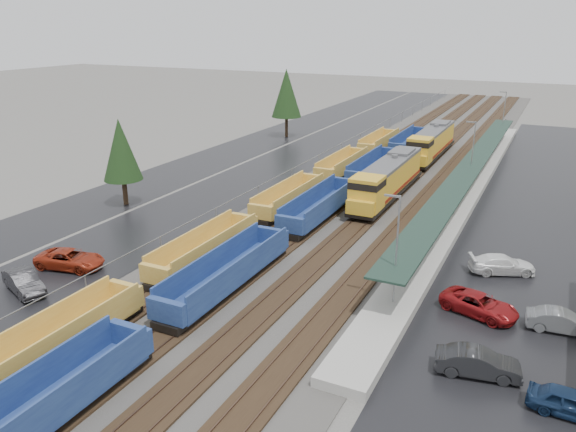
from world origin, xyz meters
name	(u,v)px	position (x,y,z in m)	size (l,w,h in m)	color
ballast_strip	(407,164)	(0.00, 60.00, 0.04)	(20.00, 160.00, 0.08)	#302D2B
trackbed	(407,163)	(0.00, 60.00, 0.16)	(14.60, 160.00, 0.22)	black
west_parking_lot	(305,153)	(-15.00, 60.00, 0.01)	(10.00, 160.00, 0.02)	black
west_road	(246,147)	(-25.00, 60.00, 0.01)	(9.00, 160.00, 0.02)	black
east_commuter_lot	(562,204)	(19.00, 50.00, 0.01)	(16.00, 100.00, 0.02)	black
station_platform	(469,187)	(9.50, 50.01, 0.73)	(3.00, 80.00, 8.00)	#9E9B93
chainlink_fence	(337,148)	(-9.50, 58.44, 1.61)	(0.08, 160.04, 2.02)	gray
tree_west_near	(121,150)	(-22.00, 30.00, 5.82)	(3.96, 3.96, 9.00)	#332316
tree_west_far	(286,93)	(-23.00, 70.00, 7.12)	(4.84, 4.84, 11.00)	#332316
locomotive_lead	(387,179)	(2.00, 43.36, 2.30)	(2.88, 18.95, 4.29)	black
locomotive_trail	(431,143)	(2.00, 64.36, 2.30)	(2.88, 18.95, 4.29)	black
well_string_yellow	(253,221)	(-6.00, 28.63, 1.14)	(2.56, 88.44, 2.27)	gold
well_string_blue	(281,235)	(-2.00, 26.44, 1.20)	(2.73, 99.44, 2.42)	navy
parked_car_west_b	(24,282)	(-14.67, 11.22, 0.76)	(4.61, 1.61, 1.52)	black
parked_car_west_c	(70,259)	(-14.87, 15.65, 0.74)	(5.31, 2.45, 1.47)	maroon
parked_car_east_a	(478,363)	(15.61, 15.06, 0.74)	(4.50, 1.57, 1.48)	black
parked_car_east_b	(479,305)	(14.68, 22.03, 0.69)	(5.00, 2.31, 1.39)	maroon
parked_car_east_c	(502,265)	(15.28, 29.40, 0.71)	(4.87, 1.98, 1.41)	white
parked_car_east_d	(571,403)	(20.16, 13.65, 0.68)	(4.00, 1.61, 1.36)	#122544
parked_car_east_e	(562,322)	(19.55, 22.03, 0.68)	(4.13, 1.44, 1.36)	slate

